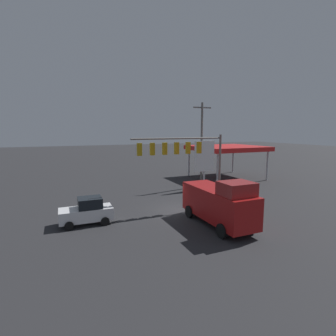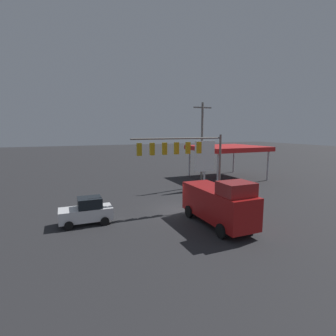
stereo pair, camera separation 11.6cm
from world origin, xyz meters
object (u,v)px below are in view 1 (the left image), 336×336
price_sign (204,157)px  fire_hydrant (234,212)px  hatchback_crossing (87,211)px  traffic_signal_assembly (183,152)px  delivery_truck (219,203)px  utility_pole (202,143)px

price_sign → fire_hydrant: price_sign is taller
hatchback_crossing → fire_hydrant: 11.39m
traffic_signal_assembly → price_sign: (-5.97, -6.23, -1.30)m
price_sign → delivery_truck: size_ratio=0.83×
price_sign → hatchback_crossing: price_sign is taller
fire_hydrant → hatchback_crossing: bearing=-15.9°
delivery_truck → price_sign: bearing=153.8°
traffic_signal_assembly → hatchback_crossing: bearing=2.1°
utility_pole → delivery_truck: size_ratio=1.49×
utility_pole → fire_hydrant: size_ratio=11.53×
hatchback_crossing → fire_hydrant: size_ratio=4.36×
delivery_truck → traffic_signal_assembly: bearing=-171.1°
price_sign → hatchback_crossing: size_ratio=1.48×
traffic_signal_assembly → delivery_truck: traffic_signal_assembly is taller
traffic_signal_assembly → price_sign: size_ratio=1.49×
utility_pole → fire_hydrant: bearing=72.2°
utility_pole → fire_hydrant: (3.56, 11.09, -4.92)m
price_sign → fire_hydrant: (3.10, 9.65, -3.31)m
price_sign → delivery_truck: 12.12m
fire_hydrant → utility_pole: bearing=-107.8°
utility_pole → fire_hydrant: 12.64m
price_sign → fire_hydrant: size_ratio=6.43×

